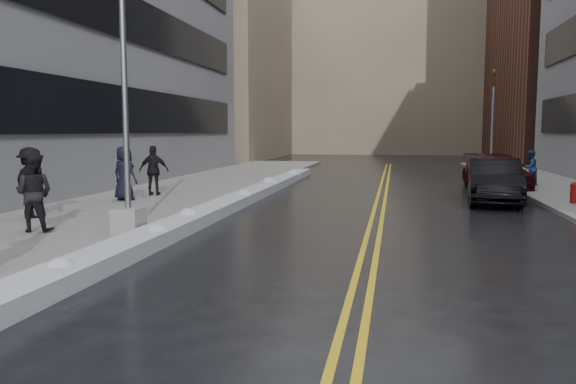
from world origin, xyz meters
The scene contains 17 objects.
ground centered at (0.00, 0.00, 0.00)m, with size 160.00×160.00×0.00m, color black.
sidewalk_west centered at (-5.75, 10.00, 0.07)m, with size 5.50×50.00×0.15m, color gray.
lane_line_left centered at (2.35, 10.00, 0.00)m, with size 0.12×50.00×0.01m, color gold.
lane_line_right centered at (2.65, 10.00, 0.00)m, with size 0.12×50.00×0.01m, color gold.
snow_ridge centered at (-2.45, 8.00, 0.17)m, with size 0.90×30.00×0.34m, color silver.
building_west_far centered at (-15.50, 44.00, 9.00)m, with size 14.00×22.00×18.00m, color gray.
building_far centered at (2.00, 60.00, 11.00)m, with size 36.00×16.00×22.00m, color gray.
lamppost centered at (-3.30, 2.00, 2.53)m, with size 0.65×0.65×7.62m.
fire_hydrant centered at (9.00, 10.00, 0.55)m, with size 0.26×0.26×0.73m.
traffic_signal centered at (8.50, 24.00, 3.40)m, with size 0.16×0.20×6.00m.
pedestrian_b centered at (-5.62, 1.72, 1.10)m, with size 0.92×0.72×1.90m, color black.
pedestrian_c centered at (-6.40, 7.89, 1.11)m, with size 0.94×0.61×1.92m, color black.
pedestrian_d centered at (-6.03, 9.56, 1.10)m, with size 1.12×0.46×1.90m, color black.
pedestrian_e centered at (-7.09, 3.68, 1.15)m, with size 1.29×0.74×2.00m, color black.
pedestrian_east centered at (9.01, 16.53, 0.95)m, with size 0.78×0.60×1.60m, color navy.
car_black centered at (6.52, 10.69, 0.81)m, with size 1.72×4.92×1.62m, color black.
car_maroon centered at (7.47, 16.14, 0.78)m, with size 2.19×5.39×1.56m, color #3E0A10.
Camera 1 is at (3.00, -10.43, 2.59)m, focal length 35.00 mm.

